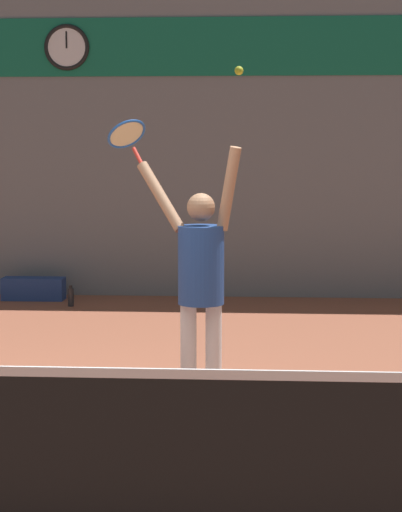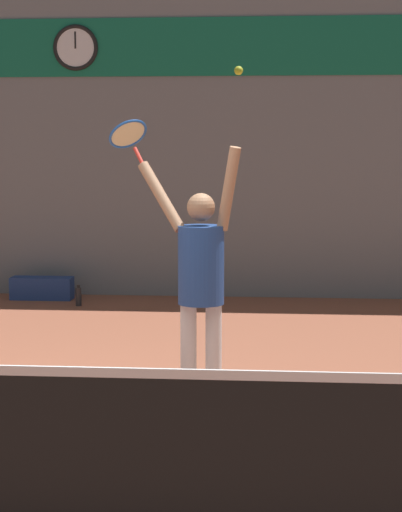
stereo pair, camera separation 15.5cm
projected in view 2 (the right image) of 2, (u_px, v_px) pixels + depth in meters
ground_plane at (86, 448)px, 6.33m from camera, size 18.00×18.00×0.00m
back_wall at (183, 110)px, 12.34m from camera, size 18.00×0.10×5.00m
sponsor_banner at (182, 47)px, 12.18m from camera, size 6.46×0.02×0.76m
scoreboard_clock at (76, 48)px, 12.28m from camera, size 0.61×0.06×0.61m
court_net at (23, 453)px, 4.74m from camera, size 8.63×0.07×1.06m
tennis_player at (200, 272)px, 7.35m from camera, size 0.89×0.51×2.05m
tennis_racket at (129, 135)px, 7.71m from camera, size 0.43×0.42×0.38m
tennis_ball at (239, 71)px, 7.02m from camera, size 0.07×0.07×0.07m
water_bottle at (79, 296)px, 11.83m from camera, size 0.08×0.08×0.27m
equipment_bag at (42, 288)px, 12.32m from camera, size 0.82×0.28×0.30m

